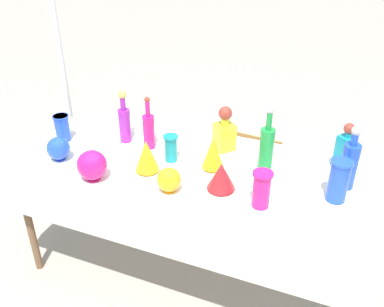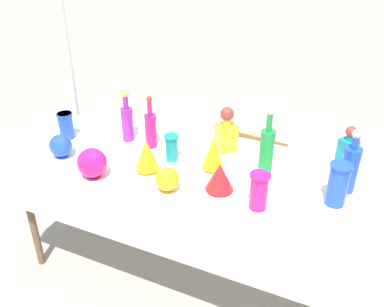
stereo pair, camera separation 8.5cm
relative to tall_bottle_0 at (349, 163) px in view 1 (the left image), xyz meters
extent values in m
plane|color=#A0998C|center=(-0.80, -0.15, -0.90)|extent=(40.00, 40.00, 0.00)
cube|color=white|center=(-0.80, -0.15, -0.16)|extent=(2.04, 0.93, 0.03)
cube|color=white|center=(-0.80, -0.62, -0.25)|extent=(2.04, 0.01, 0.22)
cylinder|color=brown|center=(-1.72, -0.51, -0.54)|extent=(0.04, 0.04, 0.73)
cylinder|color=brown|center=(-1.72, 0.22, -0.54)|extent=(0.04, 0.04, 0.73)
cylinder|color=brown|center=(0.11, 0.22, -0.54)|extent=(0.04, 0.04, 0.73)
cylinder|color=blue|center=(0.00, 0.00, -0.02)|extent=(0.09, 0.09, 0.25)
cylinder|color=blue|center=(0.00, 0.00, 0.14)|extent=(0.03, 0.03, 0.07)
sphere|color=#B2B2B7|center=(0.00, 0.00, 0.19)|extent=(0.05, 0.05, 0.05)
cylinder|color=#C61972|center=(-1.14, -0.02, -0.04)|extent=(0.07, 0.07, 0.21)
cylinder|color=#C61972|center=(-1.14, -0.02, 0.11)|extent=(0.03, 0.03, 0.09)
sphere|color=maroon|center=(-1.14, -0.02, 0.17)|extent=(0.03, 0.03, 0.03)
cylinder|color=#198C38|center=(-0.43, -0.02, -0.01)|extent=(0.08, 0.08, 0.26)
cylinder|color=#198C38|center=(-0.43, -0.02, 0.17)|extent=(0.03, 0.03, 0.10)
sphere|color=#B2B2B7|center=(-0.43, -0.02, 0.23)|extent=(0.04, 0.04, 0.04)
cylinder|color=purple|center=(-1.31, 0.00, -0.04)|extent=(0.07, 0.07, 0.21)
cylinder|color=purple|center=(-1.31, 0.00, 0.11)|extent=(0.03, 0.03, 0.08)
sphere|color=gold|center=(-1.31, 0.00, 0.17)|extent=(0.05, 0.05, 0.05)
cube|color=yellow|center=(-0.71, 0.14, -0.06)|extent=(0.15, 0.15, 0.16)
cylinder|color=yellow|center=(-0.71, 0.14, 0.05)|extent=(0.05, 0.05, 0.05)
sphere|color=maroon|center=(-0.71, 0.14, 0.09)|extent=(0.08, 0.08, 0.08)
cube|color=teal|center=(-0.03, 0.17, -0.04)|extent=(0.11, 0.11, 0.21)
cylinder|color=teal|center=(-0.03, 0.17, 0.08)|extent=(0.04, 0.04, 0.03)
sphere|color=maroon|center=(-0.03, 0.17, 0.11)|extent=(0.06, 0.06, 0.06)
cylinder|color=blue|center=(-0.03, -0.14, -0.03)|extent=(0.10, 0.10, 0.22)
cylinder|color=blue|center=(-0.03, -0.14, 0.08)|extent=(0.11, 0.11, 0.01)
cylinder|color=teal|center=(-0.95, -0.10, -0.06)|extent=(0.07, 0.07, 0.16)
cylinder|color=teal|center=(-0.95, -0.10, 0.01)|extent=(0.08, 0.08, 0.01)
cylinder|color=#C61972|center=(-0.37, -0.33, -0.05)|extent=(0.09, 0.09, 0.19)
cylinder|color=#C61972|center=(-0.37, -0.33, 0.04)|extent=(0.10, 0.10, 0.01)
cylinder|color=blue|center=(-1.67, -0.14, -0.06)|extent=(0.09, 0.09, 0.17)
cylinder|color=blue|center=(-1.67, -0.14, 0.02)|extent=(0.10, 0.10, 0.01)
cylinder|color=orange|center=(-0.70, -0.10, -0.14)|extent=(0.07, 0.07, 0.01)
cone|color=orange|center=(-0.70, -0.10, -0.04)|extent=(0.12, 0.12, 0.19)
cylinder|color=orange|center=(-1.02, -0.26, -0.14)|extent=(0.08, 0.08, 0.01)
cone|color=orange|center=(-1.02, -0.26, -0.04)|extent=(0.13, 0.13, 0.18)
cylinder|color=red|center=(-0.59, -0.27, -0.14)|extent=(0.08, 0.08, 0.01)
cone|color=red|center=(-0.59, -0.27, -0.06)|extent=(0.15, 0.15, 0.14)
cylinder|color=blue|center=(-1.55, -0.34, -0.14)|extent=(0.06, 0.06, 0.01)
sphere|color=blue|center=(-1.55, -0.34, -0.07)|extent=(0.13, 0.13, 0.13)
cylinder|color=#C61972|center=(-1.25, -0.44, -0.14)|extent=(0.07, 0.07, 0.01)
sphere|color=#C61972|center=(-1.25, -0.44, -0.05)|extent=(0.16, 0.16, 0.16)
cylinder|color=orange|center=(-0.83, -0.39, -0.14)|extent=(0.06, 0.06, 0.01)
sphere|color=orange|center=(-0.83, -0.39, -0.07)|extent=(0.13, 0.13, 0.13)
cube|color=white|center=(-0.61, -0.53, -0.12)|extent=(0.06, 0.03, 0.04)
cube|color=white|center=(-0.41, -0.51, -0.12)|extent=(0.06, 0.02, 0.05)
cube|color=white|center=(-1.01, -0.57, -0.12)|extent=(0.06, 0.03, 0.03)
cube|color=tan|center=(-1.27, 0.79, -0.74)|extent=(0.41, 0.36, 0.32)
cube|color=tan|center=(-1.27, 0.88, -0.55)|extent=(0.34, 0.11, 0.09)
cube|color=tan|center=(-0.72, 0.82, -0.70)|extent=(0.55, 0.42, 0.40)
cube|color=tan|center=(-0.72, 0.93, -0.47)|extent=(0.48, 0.11, 0.09)
cylinder|color=silver|center=(-2.06, 0.41, 0.44)|extent=(0.04, 0.04, 2.67)
cylinder|color=#333338|center=(-2.06, 0.41, -0.88)|extent=(0.18, 0.18, 0.04)
camera|label=1|loc=(-0.04, -2.01, 1.14)|focal=40.00mm
camera|label=2|loc=(0.04, -1.98, 1.14)|focal=40.00mm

